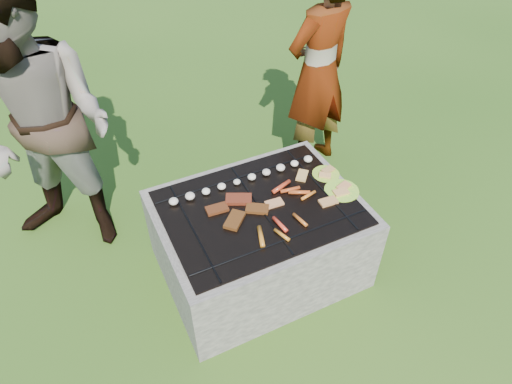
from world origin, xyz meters
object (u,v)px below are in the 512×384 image
cook (318,72)px  plate_near (342,191)px  fire_pit (259,241)px  bystander (44,129)px  plate_far (326,174)px

cook → plate_near: bearing=55.2°
fire_pit → bystander: bearing=140.5°
plate_near → cook: 1.16m
cook → plate_far: bearing=50.7°
fire_pit → cook: cook is taller
cook → bystander: 2.09m
fire_pit → plate_far: bearing=9.6°
fire_pit → bystander: 1.57m
fire_pit → cook: (1.00, 0.94, 0.60)m
bystander → fire_pit: bearing=-2.0°
cook → bystander: size_ratio=0.90×
bystander → plate_far: bearing=11.6°
plate_near → cook: size_ratio=0.17×
plate_far → fire_pit: bearing=-170.4°
fire_pit → plate_near: size_ratio=4.35×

